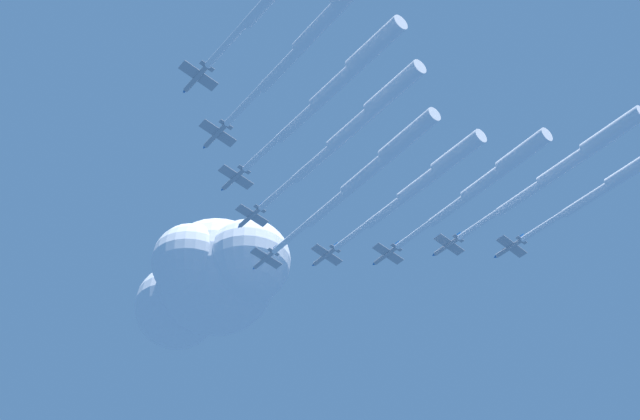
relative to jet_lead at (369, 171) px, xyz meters
The scene contains 9 objects.
jet_lead is the anchor object (origin of this frame).
jet_port_inner 13.59m from the jet_lead, 73.42° to the right, with size 63.29×27.76×4.02m.
jet_starboard_inner 12.96m from the jet_lead, 49.89° to the left, with size 57.88×25.64×4.11m.
jet_port_mid 27.27m from the jet_lead, 74.33° to the right, with size 60.07×26.22×4.02m.
jet_starboard_mid 26.96m from the jet_lead, 38.17° to the left, with size 56.62×26.14×4.10m.
jet_port_outer 43.75m from the jet_lead, 72.40° to the right, with size 60.47×27.92×4.13m.
jet_starboard_outer 44.90m from the jet_lead, 31.14° to the left, with size 62.03×27.00×4.08m.
jet_trail_starboard 59.96m from the jet_lead, 30.33° to the left, with size 61.57×27.04×4.15m.
cloud_puff 79.98m from the jet_lead, 154.90° to the left, with size 56.12×39.00×34.42m.
Camera 1 is at (92.35, -148.43, 12.19)m, focal length 52.84 mm.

